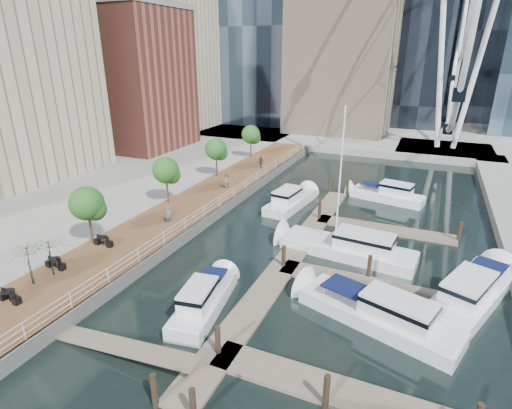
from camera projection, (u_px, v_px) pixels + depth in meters
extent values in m
plane|color=black|center=(190.00, 319.00, 23.86)|extent=(520.00, 520.00, 0.00)
cube|color=brown|center=(195.00, 207.00, 39.91)|extent=(6.00, 60.00, 1.00)
cube|color=#595954|center=(221.00, 211.00, 38.79)|extent=(0.25, 60.00, 1.00)
cube|color=gray|center=(10.00, 176.00, 50.04)|extent=(48.00, 90.00, 1.00)
cube|color=gray|center=(389.00, 109.00, 111.05)|extent=(200.00, 114.00, 1.00)
cube|color=gray|center=(444.00, 151.00, 62.97)|extent=(14.00, 12.00, 1.00)
cube|color=#6D6051|center=(292.00, 255.00, 31.27)|extent=(2.00, 32.00, 0.20)
cube|color=#6D6051|center=(331.00, 389.00, 18.74)|extent=(12.00, 2.00, 0.20)
cube|color=#6D6051|center=(366.00, 284.00, 27.30)|extent=(12.00, 2.00, 0.20)
cube|color=#6D6051|center=(384.00, 229.00, 35.87)|extent=(12.00, 2.00, 0.20)
cube|color=#BCAD8E|center=(4.00, 62.00, 45.36)|extent=(14.00, 16.00, 26.00)
cube|color=brown|center=(139.00, 81.00, 60.34)|extent=(12.00, 14.00, 20.00)
cube|color=#BCAD8E|center=(166.00, 53.00, 74.88)|extent=(14.00, 16.00, 28.00)
cylinder|color=white|center=(441.00, 60.00, 59.12)|extent=(0.80, 0.80, 26.00)
cylinder|color=white|center=(479.00, 60.00, 57.25)|extent=(0.80, 0.80, 26.00)
cylinder|color=#3F2B1C|center=(91.00, 229.00, 30.79)|extent=(0.20, 0.20, 2.40)
sphere|color=#265B1E|center=(87.00, 204.00, 30.04)|extent=(2.60, 2.60, 2.60)
cylinder|color=#3F2B1C|center=(167.00, 191.00, 39.35)|extent=(0.20, 0.20, 2.40)
sphere|color=#265B1E|center=(166.00, 170.00, 38.61)|extent=(2.60, 2.60, 2.60)
cylinder|color=#3F2B1C|center=(217.00, 166.00, 47.92)|extent=(0.20, 0.20, 2.40)
sphere|color=#265B1E|center=(216.00, 149.00, 47.17)|extent=(2.60, 2.60, 2.60)
cylinder|color=#3F2B1C|center=(251.00, 149.00, 56.48)|extent=(0.20, 0.20, 2.40)
sphere|color=#265B1E|center=(251.00, 134.00, 55.74)|extent=(2.60, 2.60, 2.60)
imported|color=#4F5569|center=(169.00, 215.00, 34.52)|extent=(0.67, 0.64, 1.55)
imported|color=gray|center=(226.00, 181.00, 43.52)|extent=(0.91, 1.04, 1.79)
imported|color=#31333D|center=(261.00, 162.00, 51.27)|extent=(1.03, 0.59, 1.65)
imported|color=#0F3715|center=(29.00, 265.00, 25.14)|extent=(3.82, 3.86, 2.74)
imported|color=#0E3620|center=(50.00, 258.00, 26.23)|extent=(3.45, 3.49, 2.58)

